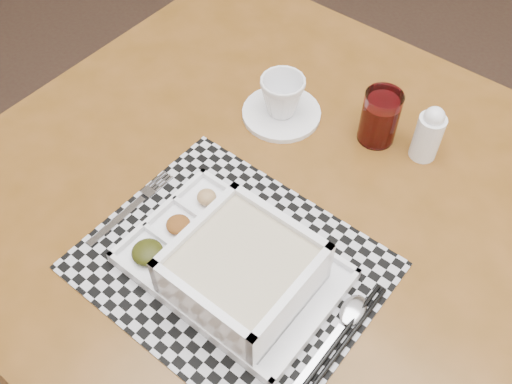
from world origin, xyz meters
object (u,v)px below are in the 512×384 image
cup (282,96)px  juice_glass (379,119)px  dining_table (268,247)px  serving_tray (239,270)px  creamer_bottle (429,134)px

cup → juice_glass: bearing=16.7°
dining_table → cup: 0.28m
juice_glass → serving_tray: bearing=-95.5°
dining_table → serving_tray: 0.18m
creamer_bottle → dining_table: bearing=-119.5°
juice_glass → creamer_bottle: (0.09, 0.01, 0.01)m
cup → creamer_bottle: size_ratio=0.75×
serving_tray → cup: (-0.14, 0.34, 0.01)m
serving_tray → juice_glass: 0.39m
cup → juice_glass: size_ratio=0.81×
serving_tray → dining_table: bearing=102.5°
serving_tray → creamer_bottle: 0.42m
dining_table → creamer_bottle: size_ratio=10.74×
juice_glass → creamer_bottle: creamer_bottle is taller
serving_tray → creamer_bottle: (0.13, 0.40, 0.01)m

